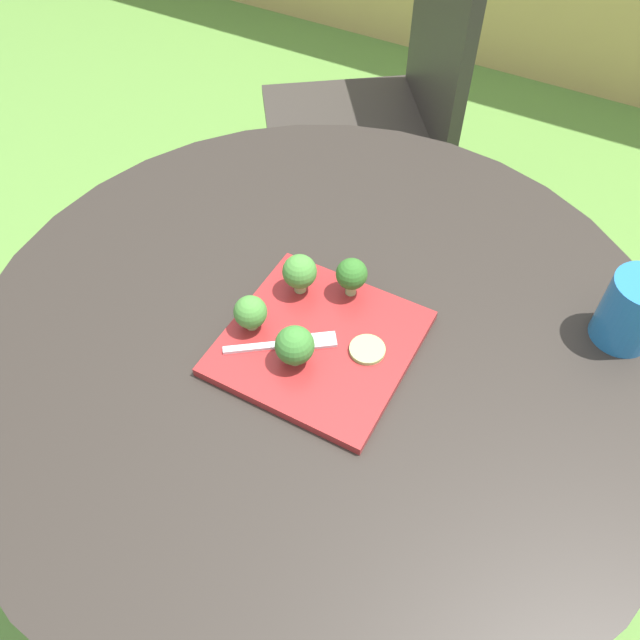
% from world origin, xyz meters
% --- Properties ---
extents(ground_plane, '(12.00, 12.00, 0.00)m').
position_xyz_m(ground_plane, '(0.00, 0.00, 0.00)').
color(ground_plane, '#568438').
extents(patio_table, '(1.00, 1.00, 0.71)m').
position_xyz_m(patio_table, '(0.00, 0.00, 0.49)').
color(patio_table, '#28231E').
rests_on(patio_table, ground_plane).
extents(patio_chair, '(0.61, 0.61, 0.90)m').
position_xyz_m(patio_chair, '(-0.28, 0.87, 0.53)').
color(patio_chair, '#332D28').
rests_on(patio_chair, ground_plane).
extents(salad_plate, '(0.25, 0.25, 0.01)m').
position_xyz_m(salad_plate, '(0.01, -0.02, 0.72)').
color(salad_plate, maroon).
rests_on(salad_plate, patio_table).
extents(drinking_glass, '(0.08, 0.08, 0.11)m').
position_xyz_m(drinking_glass, '(0.37, 0.19, 0.76)').
color(drinking_glass, '#236BA8').
rests_on(drinking_glass, patio_table).
extents(fork, '(0.13, 0.10, 0.00)m').
position_xyz_m(fork, '(-0.02, -0.05, 0.73)').
color(fork, silver).
rests_on(fork, salad_plate).
extents(broccoli_floret_0, '(0.05, 0.05, 0.06)m').
position_xyz_m(broccoli_floret_0, '(0.00, -0.07, 0.76)').
color(broccoli_floret_0, '#99B770').
rests_on(broccoli_floret_0, salad_plate).
extents(broccoli_floret_1, '(0.05, 0.05, 0.06)m').
position_xyz_m(broccoli_floret_1, '(0.01, 0.07, 0.76)').
color(broccoli_floret_1, '#99B770').
rests_on(broccoli_floret_1, salad_plate).
extents(broccoli_floret_2, '(0.05, 0.05, 0.06)m').
position_xyz_m(broccoli_floret_2, '(-0.06, 0.04, 0.76)').
color(broccoli_floret_2, '#99B770').
rests_on(broccoli_floret_2, salad_plate).
extents(broccoli_floret_3, '(0.05, 0.05, 0.05)m').
position_xyz_m(broccoli_floret_3, '(-0.08, -0.05, 0.75)').
color(broccoli_floret_3, '#99B770').
rests_on(broccoli_floret_3, salad_plate).
extents(cucumber_slice_0, '(0.05, 0.05, 0.01)m').
position_xyz_m(cucumber_slice_0, '(0.08, -0.01, 0.73)').
color(cucumber_slice_0, '#8EB766').
rests_on(cucumber_slice_0, salad_plate).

